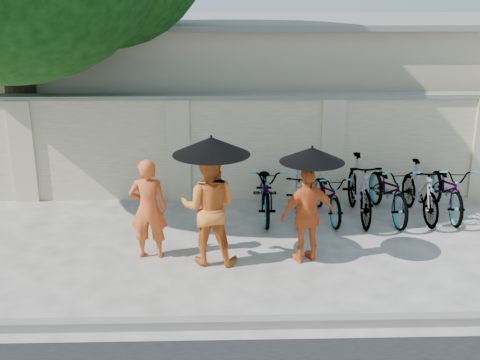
{
  "coord_description": "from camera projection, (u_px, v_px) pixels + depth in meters",
  "views": [
    {
      "loc": [
        -0.13,
        -8.27,
        4.04
      ],
      "look_at": [
        0.13,
        0.86,
        1.1
      ],
      "focal_mm": 45.0,
      "sensor_mm": 36.0,
      "label": 1
    }
  ],
  "objects": [
    {
      "name": "building_behind",
      "position": [
        306.0,
        87.0,
        15.33
      ],
      "size": [
        14.0,
        6.0,
        3.2
      ],
      "primitive_type": "cube",
      "color": "#B5AA89",
      "rests_on": "ground"
    },
    {
      "name": "bike_2",
      "position": [
        328.0,
        194.0,
        10.93
      ],
      "size": [
        0.78,
        1.73,
        0.88
      ],
      "primitive_type": "imported",
      "rotation": [
        0.0,
        0.0,
        0.12
      ],
      "color": "gray",
      "rests_on": "ground"
    },
    {
      "name": "parasol_right",
      "position": [
        312.0,
        155.0,
        8.72
      ],
      "size": [
        0.96,
        0.96,
        0.98
      ],
      "color": "black",
      "rests_on": "ground"
    },
    {
      "name": "monk_center",
      "position": [
        209.0,
        207.0,
        9.01
      ],
      "size": [
        0.94,
        0.78,
        1.78
      ],
      "primitive_type": "imported",
      "rotation": [
        0.0,
        0.0,
        3.01
      ],
      "color": "orange",
      "rests_on": "ground"
    },
    {
      "name": "bike_3",
      "position": [
        359.0,
        188.0,
        10.84
      ],
      "size": [
        0.55,
        1.92,
        1.15
      ],
      "primitive_type": "imported",
      "rotation": [
        0.0,
        0.0,
        -0.01
      ],
      "color": "gray",
      "rests_on": "ground"
    },
    {
      "name": "monk_right",
      "position": [
        308.0,
        215.0,
        9.09
      ],
      "size": [
        0.95,
        0.61,
        1.5
      ],
      "primitive_type": "imported",
      "rotation": [
        0.0,
        0.0,
        3.44
      ],
      "color": "orange",
      "rests_on": "ground"
    },
    {
      "name": "monk_left",
      "position": [
        148.0,
        209.0,
        9.23
      ],
      "size": [
        0.59,
        0.39,
        1.59
      ],
      "primitive_type": "imported",
      "rotation": [
        0.0,
        0.0,
        3.12
      ],
      "color": "#E35622",
      "rests_on": "ground"
    },
    {
      "name": "bike_6",
      "position": [
        447.0,
        189.0,
        11.07
      ],
      "size": [
        0.76,
        1.93,
        1.0
      ],
      "primitive_type": "imported",
      "rotation": [
        0.0,
        0.0,
        -0.05
      ],
      "color": "gray",
      "rests_on": "ground"
    },
    {
      "name": "bike_4",
      "position": [
        389.0,
        190.0,
        10.95
      ],
      "size": [
        0.85,
        1.99,
        1.02
      ],
      "primitive_type": "imported",
      "rotation": [
        0.0,
        0.0,
        0.09
      ],
      "color": "gray",
      "rests_on": "ground"
    },
    {
      "name": "kerb",
      "position": [
        235.0,
        323.0,
        7.48
      ],
      "size": [
        40.0,
        0.16,
        0.12
      ],
      "primitive_type": "cube",
      "color": "slate",
      "rests_on": "ground"
    },
    {
      "name": "bike_0",
      "position": [
        266.0,
        190.0,
        10.99
      ],
      "size": [
        0.7,
        1.93,
        1.01
      ],
      "primitive_type": "imported",
      "rotation": [
        0.0,
        0.0,
        -0.02
      ],
      "color": "gray",
      "rests_on": "ground"
    },
    {
      "name": "ground",
      "position": [
        233.0,
        266.0,
        9.11
      ],
      "size": [
        80.0,
        80.0,
        0.0
      ],
      "primitive_type": "plane",
      "color": "beige"
    },
    {
      "name": "compound_wall",
      "position": [
        281.0,
        148.0,
        11.88
      ],
      "size": [
        20.0,
        0.3,
        2.0
      ],
      "primitive_type": "cube",
      "color": "beige",
      "rests_on": "ground"
    },
    {
      "name": "bike_5",
      "position": [
        420.0,
        191.0,
        10.91
      ],
      "size": [
        0.61,
        1.74,
        1.03
      ],
      "primitive_type": "imported",
      "rotation": [
        0.0,
        0.0,
        0.07
      ],
      "color": "gray",
      "rests_on": "ground"
    },
    {
      "name": "bike_1",
      "position": [
        298.0,
        195.0,
        10.82
      ],
      "size": [
        0.59,
        1.61,
        0.95
      ],
      "primitive_type": "imported",
      "rotation": [
        0.0,
        0.0,
        -0.09
      ],
      "color": "gray",
      "rests_on": "ground"
    },
    {
      "name": "parasol_center",
      "position": [
        211.0,
        146.0,
        8.64
      ],
      "size": [
        1.14,
        1.14,
        0.99
      ],
      "color": "black",
      "rests_on": "ground"
    }
  ]
}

